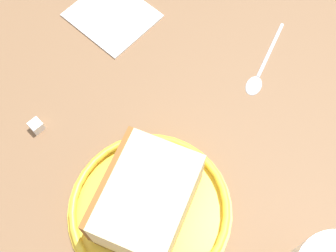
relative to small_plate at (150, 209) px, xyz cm
name	(u,v)px	position (x,y,z in cm)	size (l,w,h in cm)	color
ground_plane	(180,180)	(5.24, -1.04, -1.94)	(121.17, 121.17, 2.31)	brown
small_plate	(150,209)	(0.00, 0.00, 0.00)	(18.49, 18.49, 1.60)	yellow
cake_slice	(146,200)	(-0.03, 0.27, 3.35)	(12.46, 10.01, 6.72)	brown
teaspoon	(260,72)	(22.63, -3.22, -0.44)	(12.43, 2.18, 0.80)	silver
folded_napkin	(112,15)	(21.13, 18.56, -0.49)	(9.60, 10.79, 0.60)	white
sugar_cube	(36,126)	(2.06, 17.20, -0.08)	(1.42, 1.42, 1.42)	white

